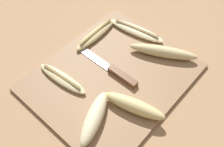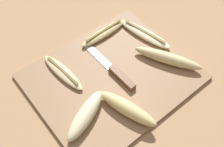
{
  "view_description": "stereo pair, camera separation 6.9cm",
  "coord_description": "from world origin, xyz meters",
  "px_view_note": "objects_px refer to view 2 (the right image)",
  "views": [
    {
      "loc": [
        -0.33,
        -0.29,
        0.62
      ],
      "look_at": [
        0.0,
        0.0,
        0.02
      ],
      "focal_mm": 42.0,
      "sensor_mm": 36.0,
      "label": 1
    },
    {
      "loc": [
        -0.28,
        -0.34,
        0.62
      ],
      "look_at": [
        0.0,
        0.0,
        0.02
      ],
      "focal_mm": 42.0,
      "sensor_mm": 36.0,
      "label": 2
    }
  ],
  "objects_px": {
    "banana_pale_long": "(86,115)",
    "banana_spotted_left": "(104,33)",
    "knife": "(117,73)",
    "banana_mellow_near": "(168,58)",
    "banana_golden_short": "(127,108)",
    "banana_bright_far": "(145,34)",
    "banana_soft_right": "(63,72)"
  },
  "relations": [
    {
      "from": "knife",
      "to": "banana_pale_long",
      "type": "height_order",
      "value": "banana_pale_long"
    },
    {
      "from": "banana_pale_long",
      "to": "banana_golden_short",
      "type": "distance_m",
      "value": 0.11
    },
    {
      "from": "banana_spotted_left",
      "to": "knife",
      "type": "bearing_deg",
      "value": -114.77
    },
    {
      "from": "knife",
      "to": "banana_spotted_left",
      "type": "bearing_deg",
      "value": 64.63
    },
    {
      "from": "banana_bright_far",
      "to": "knife",
      "type": "bearing_deg",
      "value": -159.15
    },
    {
      "from": "banana_bright_far",
      "to": "banana_mellow_near",
      "type": "bearing_deg",
      "value": -100.49
    },
    {
      "from": "knife",
      "to": "banana_golden_short",
      "type": "xyz_separation_m",
      "value": [
        -0.06,
        -0.11,
        0.01
      ]
    },
    {
      "from": "banana_golden_short",
      "to": "banana_soft_right",
      "type": "bearing_deg",
      "value": 106.43
    },
    {
      "from": "banana_soft_right",
      "to": "banana_pale_long",
      "type": "distance_m",
      "value": 0.16
    },
    {
      "from": "banana_pale_long",
      "to": "banana_bright_far",
      "type": "xyz_separation_m",
      "value": [
        0.32,
        0.12,
        -0.01
      ]
    },
    {
      "from": "banana_mellow_near",
      "to": "banana_spotted_left",
      "type": "bearing_deg",
      "value": 110.16
    },
    {
      "from": "banana_spotted_left",
      "to": "banana_golden_short",
      "type": "height_order",
      "value": "banana_golden_short"
    },
    {
      "from": "banana_spotted_left",
      "to": "banana_bright_far",
      "type": "bearing_deg",
      "value": -41.4
    },
    {
      "from": "banana_pale_long",
      "to": "knife",
      "type": "bearing_deg",
      "value": 19.99
    },
    {
      "from": "banana_pale_long",
      "to": "banana_spotted_left",
      "type": "bearing_deg",
      "value": 43.02
    },
    {
      "from": "banana_bright_far",
      "to": "banana_golden_short",
      "type": "distance_m",
      "value": 0.28
    },
    {
      "from": "banana_mellow_near",
      "to": "banana_pale_long",
      "type": "height_order",
      "value": "banana_pale_long"
    },
    {
      "from": "knife",
      "to": "banana_pale_long",
      "type": "distance_m",
      "value": 0.16
    },
    {
      "from": "knife",
      "to": "banana_mellow_near",
      "type": "relative_size",
      "value": 1.11
    },
    {
      "from": "banana_soft_right",
      "to": "banana_golden_short",
      "type": "height_order",
      "value": "banana_golden_short"
    },
    {
      "from": "knife",
      "to": "banana_bright_far",
      "type": "height_order",
      "value": "banana_bright_far"
    },
    {
      "from": "banana_bright_far",
      "to": "banana_soft_right",
      "type": "bearing_deg",
      "value": 172.54
    },
    {
      "from": "banana_bright_far",
      "to": "banana_spotted_left",
      "type": "xyz_separation_m",
      "value": [
        -0.1,
        0.09,
        0.0
      ]
    },
    {
      "from": "knife",
      "to": "banana_bright_far",
      "type": "bearing_deg",
      "value": 20.26
    },
    {
      "from": "banana_pale_long",
      "to": "banana_bright_far",
      "type": "bearing_deg",
      "value": 20.45
    },
    {
      "from": "banana_soft_right",
      "to": "banana_mellow_near",
      "type": "relative_size",
      "value": 0.87
    },
    {
      "from": "knife",
      "to": "banana_soft_right",
      "type": "bearing_deg",
      "value": 138.97
    },
    {
      "from": "banana_golden_short",
      "to": "banana_bright_far",
      "type": "bearing_deg",
      "value": 37.3
    },
    {
      "from": "knife",
      "to": "banana_golden_short",
      "type": "distance_m",
      "value": 0.12
    },
    {
      "from": "knife",
      "to": "banana_golden_short",
      "type": "relative_size",
      "value": 1.25
    },
    {
      "from": "knife",
      "to": "banana_spotted_left",
      "type": "height_order",
      "value": "banana_spotted_left"
    },
    {
      "from": "banana_soft_right",
      "to": "banana_golden_short",
      "type": "bearing_deg",
      "value": -73.57
    }
  ]
}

